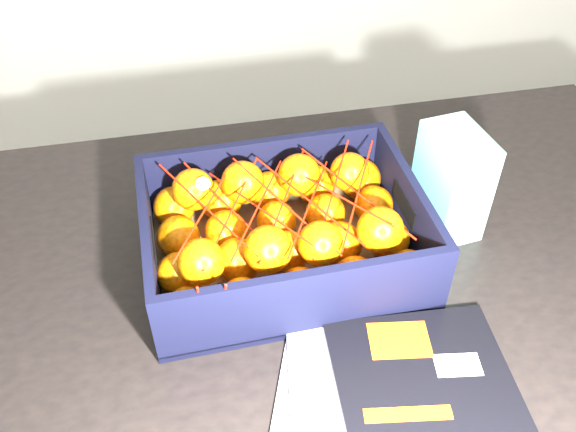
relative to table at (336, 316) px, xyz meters
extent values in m
cube|color=black|center=(0.00, 0.00, 0.08)|extent=(1.22, 0.83, 0.04)
cylinder|color=black|center=(-0.55, 0.35, -0.30)|extent=(0.06, 0.06, 0.71)
cylinder|color=black|center=(0.55, 0.35, -0.30)|extent=(0.06, 0.06, 0.71)
cube|color=beige|center=(-0.04, -0.24, 0.10)|extent=(0.30, 0.34, 0.01)
cube|color=beige|center=(-0.02, -0.24, 0.11)|extent=(0.26, 0.31, 0.01)
cube|color=black|center=(0.04, -0.24, 0.11)|extent=(0.23, 0.30, 0.01)
cube|color=#F9610D|center=(0.03, -0.14, 0.12)|extent=(0.08, 0.07, 0.00)
cube|color=white|center=(0.09, -0.19, 0.12)|extent=(0.06, 0.04, 0.00)
cube|color=#F9610D|center=(0.01, -0.24, 0.12)|extent=(0.10, 0.04, 0.00)
cube|color=olive|center=(-0.07, 0.04, 0.10)|extent=(0.38, 0.28, 0.01)
cube|color=black|center=(-0.07, 0.18, 0.16)|extent=(0.38, 0.01, 0.11)
cube|color=black|center=(-0.07, -0.09, 0.16)|extent=(0.38, 0.01, 0.11)
cube|color=black|center=(-0.26, 0.04, 0.16)|extent=(0.01, 0.26, 0.11)
cube|color=black|center=(0.11, 0.04, 0.16)|extent=(0.01, 0.26, 0.11)
sphere|color=#D76204|center=(-0.21, -0.06, 0.14)|extent=(0.06, 0.06, 0.06)
sphere|color=#D76204|center=(-0.22, 0.01, 0.14)|extent=(0.06, 0.06, 0.06)
sphere|color=#D76204|center=(-0.22, 0.08, 0.14)|extent=(0.06, 0.06, 0.06)
sphere|color=#D76204|center=(-0.22, 0.14, 0.14)|extent=(0.06, 0.06, 0.06)
sphere|color=#D76204|center=(-0.15, -0.06, 0.14)|extent=(0.06, 0.06, 0.06)
sphere|color=#D76204|center=(-0.14, 0.01, 0.14)|extent=(0.06, 0.06, 0.06)
sphere|color=#D76204|center=(-0.15, 0.07, 0.14)|extent=(0.06, 0.06, 0.06)
sphere|color=#D76204|center=(-0.15, 0.14, 0.14)|extent=(0.06, 0.06, 0.06)
sphere|color=#D76204|center=(-0.07, -0.06, 0.14)|extent=(0.06, 0.06, 0.06)
sphere|color=#D76204|center=(-0.07, 0.02, 0.14)|extent=(0.06, 0.06, 0.06)
sphere|color=#D76204|center=(-0.07, 0.08, 0.14)|extent=(0.06, 0.06, 0.06)
sphere|color=#D76204|center=(-0.07, 0.15, 0.14)|extent=(0.06, 0.06, 0.06)
sphere|color=#D76204|center=(0.00, -0.05, 0.14)|extent=(0.06, 0.06, 0.06)
sphere|color=#D76204|center=(0.00, 0.01, 0.14)|extent=(0.06, 0.06, 0.06)
sphere|color=#D76204|center=(0.00, 0.08, 0.14)|extent=(0.06, 0.06, 0.06)
sphere|color=#D76204|center=(0.00, 0.15, 0.14)|extent=(0.06, 0.06, 0.06)
sphere|color=#D76204|center=(0.08, -0.06, 0.14)|extent=(0.06, 0.06, 0.06)
sphere|color=#D76204|center=(0.07, 0.01, 0.14)|extent=(0.06, 0.06, 0.06)
sphere|color=#D76204|center=(0.07, 0.08, 0.14)|extent=(0.06, 0.06, 0.06)
sphere|color=#D76204|center=(0.07, 0.14, 0.14)|extent=(0.06, 0.06, 0.06)
sphere|color=#D76204|center=(-0.19, -0.02, 0.19)|extent=(0.06, 0.06, 0.06)
sphere|color=#D76204|center=(-0.19, 0.12, 0.19)|extent=(0.06, 0.06, 0.06)
sphere|color=#D76204|center=(-0.11, -0.02, 0.19)|extent=(0.06, 0.06, 0.06)
sphere|color=#D76204|center=(-0.11, 0.12, 0.19)|extent=(0.06, 0.06, 0.06)
sphere|color=#D76204|center=(-0.04, -0.02, 0.19)|extent=(0.06, 0.06, 0.06)
sphere|color=#D76204|center=(-0.03, 0.12, 0.19)|extent=(0.06, 0.06, 0.06)
sphere|color=#D76204|center=(0.05, -0.02, 0.19)|extent=(0.06, 0.06, 0.06)
sphere|color=#D76204|center=(0.04, 0.11, 0.19)|extent=(0.06, 0.06, 0.06)
cylinder|color=#B91806|center=(-0.17, 0.05, 0.21)|extent=(0.11, 0.20, 0.02)
cylinder|color=#B91806|center=(-0.14, 0.05, 0.20)|extent=(0.11, 0.20, 0.03)
cylinder|color=#B91806|center=(-0.11, 0.05, 0.20)|extent=(0.11, 0.20, 0.02)
cylinder|color=#B91806|center=(-0.07, 0.04, 0.21)|extent=(0.11, 0.20, 0.03)
cylinder|color=#B91806|center=(-0.04, 0.05, 0.20)|extent=(0.11, 0.20, 0.02)
cylinder|color=#B91806|center=(0.00, 0.04, 0.21)|extent=(0.11, 0.20, 0.03)
cylinder|color=#B91806|center=(0.03, 0.05, 0.20)|extent=(0.11, 0.20, 0.02)
cylinder|color=#B91806|center=(-0.17, 0.05, 0.21)|extent=(0.11, 0.20, 0.02)
cylinder|color=#B91806|center=(-0.14, 0.05, 0.21)|extent=(0.11, 0.20, 0.01)
cylinder|color=#B91806|center=(-0.11, 0.04, 0.21)|extent=(0.11, 0.20, 0.02)
cylinder|color=#B91806|center=(-0.07, 0.04, 0.21)|extent=(0.11, 0.20, 0.01)
cylinder|color=#B91806|center=(-0.04, 0.04, 0.20)|extent=(0.11, 0.20, 0.02)
cylinder|color=#B91806|center=(0.00, 0.05, 0.21)|extent=(0.11, 0.20, 0.03)
cylinder|color=#B91806|center=(0.03, 0.04, 0.21)|extent=(0.11, 0.20, 0.02)
cylinder|color=#B91806|center=(-0.20, -0.08, 0.18)|extent=(0.00, 0.03, 0.09)
cylinder|color=#B91806|center=(-0.17, -0.08, 0.18)|extent=(0.01, 0.04, 0.08)
cube|color=silver|center=(0.18, 0.06, 0.18)|extent=(0.08, 0.11, 0.16)
camera|label=1|loc=(-0.21, -0.57, 0.76)|focal=39.20mm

